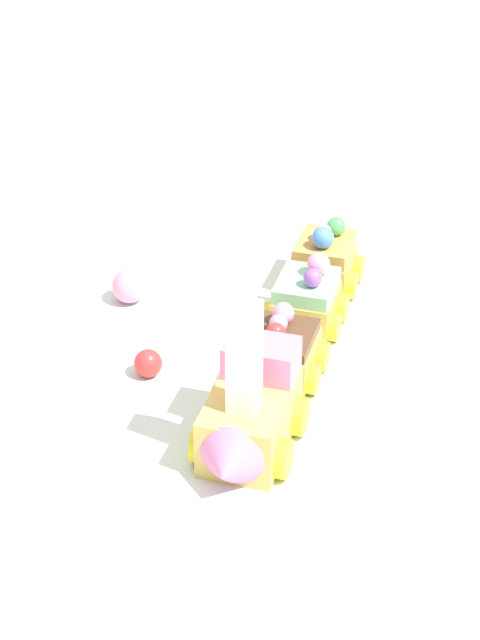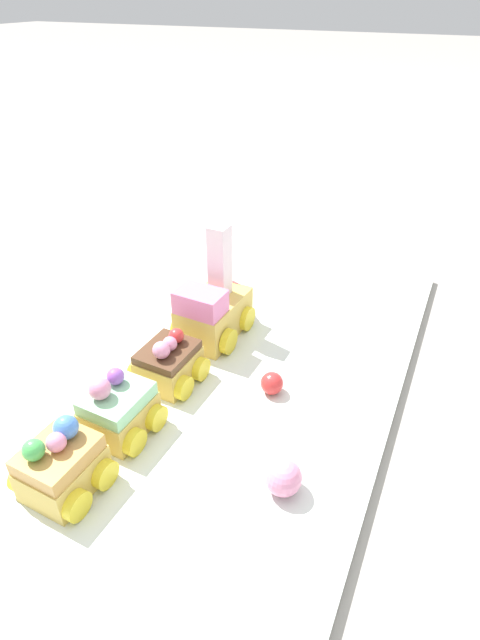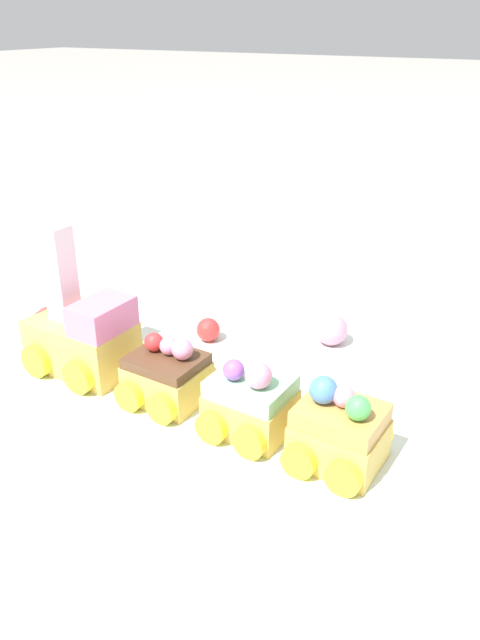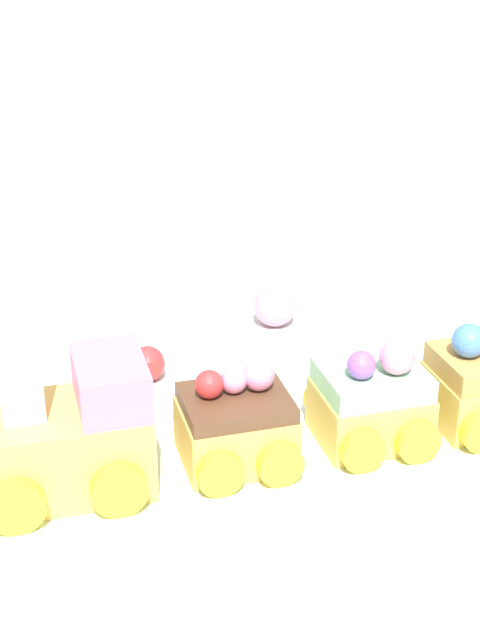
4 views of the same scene
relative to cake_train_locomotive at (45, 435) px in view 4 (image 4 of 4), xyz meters
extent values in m
plane|color=gray|center=(-0.11, -0.03, -0.05)|extent=(10.00, 10.00, 0.00)
cube|color=silver|center=(-0.11, -0.03, -0.04)|extent=(0.74, 0.38, 0.01)
cube|color=#E0BC56|center=(-0.01, 0.00, -0.01)|extent=(0.10, 0.06, 0.05)
cube|color=pink|center=(-0.04, 0.00, 0.03)|extent=(0.04, 0.05, 0.03)
cube|color=white|center=(0.01, 0.00, 0.02)|extent=(0.02, 0.02, 0.02)
cube|color=white|center=(0.01, 0.00, 0.05)|extent=(0.02, 0.02, 0.02)
cube|color=white|center=(0.01, 0.00, 0.07)|extent=(0.02, 0.02, 0.02)
cube|color=white|center=(0.01, 0.00, 0.09)|extent=(0.02, 0.02, 0.02)
cylinder|color=yellow|center=(0.02, -0.03, -0.02)|extent=(0.03, 0.01, 0.03)
cylinder|color=yellow|center=(0.02, 0.03, -0.02)|extent=(0.03, 0.01, 0.03)
cylinder|color=yellow|center=(-0.03, -0.03, -0.02)|extent=(0.03, 0.01, 0.03)
cylinder|color=yellow|center=(-0.03, 0.03, -0.02)|extent=(0.03, 0.01, 0.03)
cube|color=#E0BC56|center=(-0.10, 0.00, -0.02)|extent=(0.06, 0.05, 0.03)
cube|color=brown|center=(-0.10, 0.00, 0.00)|extent=(0.06, 0.05, 0.01)
sphere|color=pink|center=(-0.12, 0.00, 0.02)|extent=(0.02, 0.02, 0.02)
sphere|color=pink|center=(-0.10, 0.00, 0.02)|extent=(0.02, 0.02, 0.02)
sphere|color=red|center=(-0.09, 0.00, 0.02)|extent=(0.02, 0.02, 0.02)
cylinder|color=yellow|center=(-0.09, -0.03, -0.02)|extent=(0.03, 0.01, 0.03)
cylinder|color=yellow|center=(-0.09, 0.03, -0.02)|extent=(0.03, 0.01, 0.03)
cylinder|color=yellow|center=(-0.12, -0.02, -0.02)|extent=(0.03, 0.01, 0.03)
cylinder|color=yellow|center=(-0.12, 0.03, -0.02)|extent=(0.03, 0.01, 0.03)
cube|color=#E0BC56|center=(-0.18, 0.01, -0.02)|extent=(0.06, 0.05, 0.03)
cube|color=#93DBA3|center=(-0.18, 0.01, 0.01)|extent=(0.06, 0.05, 0.01)
sphere|color=pink|center=(-0.19, 0.02, 0.02)|extent=(0.02, 0.02, 0.02)
sphere|color=#9956C6|center=(-0.17, 0.01, 0.02)|extent=(0.02, 0.02, 0.02)
cylinder|color=yellow|center=(-0.17, -0.02, -0.02)|extent=(0.03, 0.01, 0.03)
cylinder|color=yellow|center=(-0.17, 0.04, -0.02)|extent=(0.03, 0.01, 0.03)
cylinder|color=yellow|center=(-0.20, -0.02, -0.02)|extent=(0.03, 0.01, 0.03)
cylinder|color=yellow|center=(-0.20, 0.04, -0.02)|extent=(0.03, 0.01, 0.03)
sphere|color=#4C84E0|center=(-0.24, 0.01, 0.02)|extent=(0.02, 0.02, 0.02)
cylinder|color=yellow|center=(-0.24, -0.02, -0.02)|extent=(0.03, 0.01, 0.03)
sphere|color=pink|center=(-0.18, -0.16, -0.02)|extent=(0.03, 0.03, 0.03)
sphere|color=red|center=(-0.08, -0.10, -0.02)|extent=(0.02, 0.02, 0.02)
camera|label=1|loc=(0.60, 0.14, 0.47)|focal=60.00mm
camera|label=2|loc=(-0.44, -0.24, 0.32)|focal=28.00mm
camera|label=3|loc=(-0.38, 0.36, 0.26)|focal=35.00mm
camera|label=4|loc=(0.03, 0.41, 0.25)|focal=50.00mm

